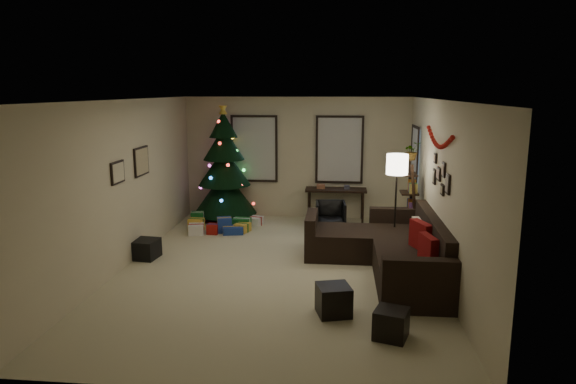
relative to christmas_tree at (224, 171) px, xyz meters
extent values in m
plane|color=#C0B891|center=(1.57, -3.14, -1.08)|extent=(7.00, 7.00, 0.00)
plane|color=white|center=(1.57, -3.14, 1.62)|extent=(7.00, 7.00, 0.00)
plane|color=beige|center=(1.57, 0.36, 0.27)|extent=(5.00, 0.00, 5.00)
plane|color=beige|center=(1.57, -6.64, 0.27)|extent=(5.00, 0.00, 5.00)
plane|color=beige|center=(-0.93, -3.14, 0.27)|extent=(0.00, 7.00, 7.00)
plane|color=beige|center=(4.07, -3.14, 0.27)|extent=(0.00, 7.00, 7.00)
cube|color=#728CB2|center=(0.62, 0.33, 0.47)|extent=(0.94, 0.02, 1.35)
cube|color=beige|center=(0.62, 0.33, 0.47)|extent=(0.94, 0.03, 1.35)
cube|color=#728CB2|center=(2.52, 0.33, 0.47)|extent=(0.94, 0.02, 1.35)
cube|color=beige|center=(2.52, 0.33, 0.47)|extent=(0.94, 0.03, 1.35)
cube|color=#728CB2|center=(4.04, -0.59, 0.42)|extent=(0.05, 0.27, 1.17)
cube|color=beige|center=(4.04, -0.59, 0.42)|extent=(0.05, 0.45, 1.17)
cylinder|color=black|center=(0.00, 0.00, -0.93)|extent=(0.10, 0.10, 0.31)
cone|color=black|center=(0.00, 0.00, -0.46)|extent=(1.40, 1.40, 0.98)
cone|color=black|center=(0.00, 0.00, 0.11)|extent=(1.16, 1.16, 0.83)
cone|color=black|center=(0.00, 0.00, 0.62)|extent=(0.91, 0.91, 0.72)
cone|color=black|center=(0.00, 0.00, 1.03)|extent=(0.62, 0.62, 0.57)
cylinder|color=maroon|center=(0.00, 0.00, -1.06)|extent=(1.13, 1.13, 0.04)
cube|color=#14591E|center=(0.52, -0.79, -0.97)|extent=(0.35, 0.28, 0.22)
cube|color=navy|center=(0.22, -1.09, -0.93)|extent=(0.28, 0.25, 0.30)
cube|color=silver|center=(0.77, -0.49, -0.99)|extent=(0.25, 0.30, 0.18)
cube|color=gold|center=(-0.38, -1.04, -0.96)|extent=(0.30, 0.22, 0.25)
cube|color=maroon|center=(0.02, -1.24, -0.98)|extent=(0.22, 0.22, 0.20)
cube|color=#14591E|center=(-0.48, -0.59, -0.94)|extent=(0.26, 0.26, 0.28)
cube|color=navy|center=(0.42, -1.19, -1.01)|extent=(0.40, 0.30, 0.15)
cube|color=silver|center=(-0.31, -1.30, -0.98)|extent=(0.30, 0.31, 0.20)
cube|color=gold|center=(0.59, -1.03, -0.99)|extent=(0.25, 0.30, 0.18)
cube|color=black|center=(3.60, -3.20, -0.85)|extent=(1.00, 2.67, 0.47)
cube|color=black|center=(4.00, -3.20, -0.38)|extent=(0.20, 2.67, 0.46)
cube|color=black|center=(3.60, -4.64, -0.71)|extent=(1.00, 0.20, 0.74)
cube|color=black|center=(3.60, -1.76, -0.71)|extent=(1.00, 0.20, 0.74)
cube|color=black|center=(2.63, -2.37, -0.85)|extent=(0.95, 1.00, 0.47)
cube|color=black|center=(2.06, -2.37, -0.71)|extent=(0.18, 1.00, 0.74)
cube|color=maroon|center=(3.78, -4.00, -0.44)|extent=(0.22, 0.46, 0.45)
cube|color=maroon|center=(3.78, -3.35, -0.44)|extent=(0.30, 0.52, 0.50)
cube|color=beige|center=(3.78, -2.95, -0.45)|extent=(0.13, 0.41, 0.40)
cube|color=black|center=(2.49, -4.79, -0.89)|extent=(0.50, 0.50, 0.39)
cube|color=black|center=(3.17, -5.36, -0.91)|extent=(0.46, 0.46, 0.35)
cube|color=black|center=(2.47, 0.08, -0.39)|extent=(1.33, 0.48, 0.05)
cylinder|color=black|center=(1.88, -0.11, -0.75)|extent=(0.05, 0.05, 0.67)
cylinder|color=black|center=(1.88, 0.27, -0.75)|extent=(0.05, 0.05, 0.67)
cylinder|color=black|center=(3.05, -0.11, -0.75)|extent=(0.05, 0.05, 0.67)
cylinder|color=black|center=(3.05, 0.27, -0.75)|extent=(0.05, 0.05, 0.67)
imported|color=black|center=(2.37, -0.57, -0.79)|extent=(0.60, 0.57, 0.58)
cube|color=black|center=(3.89, -1.79, -0.31)|extent=(0.05, 0.05, 1.55)
cube|color=black|center=(3.89, -1.38, -0.31)|extent=(0.05, 0.05, 1.55)
cube|color=black|center=(3.86, -1.59, -0.78)|extent=(0.30, 0.43, 0.03)
cube|color=black|center=(3.86, -1.59, -0.43)|extent=(0.30, 0.43, 0.03)
cube|color=black|center=(3.86, -1.59, -0.09)|extent=(0.30, 0.43, 0.03)
cube|color=black|center=(3.86, -1.59, 0.25)|extent=(0.30, 0.43, 0.03)
imported|color=#4C4C4C|center=(3.87, -1.35, 0.71)|extent=(0.48, 0.45, 0.44)
cylinder|color=black|center=(3.52, -2.10, -1.06)|extent=(0.31, 0.31, 0.03)
cylinder|color=black|center=(3.52, -2.10, -0.31)|extent=(0.03, 0.03, 1.48)
cylinder|color=white|center=(3.52, -2.10, 0.51)|extent=(0.37, 0.37, 0.35)
cube|color=black|center=(-0.91, -2.45, 0.55)|extent=(0.04, 0.60, 0.50)
cube|color=tan|center=(-0.91, -2.45, 0.55)|extent=(0.01, 0.54, 0.45)
cube|color=black|center=(-0.91, -3.43, 0.51)|extent=(0.04, 0.45, 0.35)
cube|color=beige|center=(-0.91, -3.43, 0.51)|extent=(0.01, 0.41, 0.31)
cube|color=black|center=(4.05, -3.74, 0.47)|extent=(0.03, 0.22, 0.28)
cube|color=black|center=(4.05, -3.39, 0.62)|extent=(0.03, 0.18, 0.22)
cube|color=black|center=(4.05, -3.39, 0.32)|extent=(0.03, 0.20, 0.16)
cube|color=black|center=(4.05, -3.04, 0.50)|extent=(0.03, 0.26, 0.20)
cube|color=black|center=(4.05, -2.69, 0.40)|extent=(0.03, 0.18, 0.24)
cube|color=black|center=(4.05, -2.69, 0.70)|extent=(0.03, 0.16, 0.16)
cube|color=#990F0C|center=(1.42, 0.43, 0.28)|extent=(0.14, 0.04, 0.30)
cube|color=white|center=(1.42, 0.43, 0.43)|extent=(0.16, 0.05, 0.08)
cube|color=#990F0C|center=(1.49, 0.43, 0.15)|extent=(0.10, 0.04, 0.08)
cube|color=#990F0C|center=(1.75, 0.42, 0.37)|extent=(0.14, 0.04, 0.30)
cube|color=white|center=(1.75, 0.42, 0.52)|extent=(0.16, 0.05, 0.08)
cube|color=#990F0C|center=(1.82, 0.42, 0.24)|extent=(0.10, 0.04, 0.08)
cube|color=black|center=(-0.88, -2.84, -0.92)|extent=(0.70, 0.51, 0.33)
camera|label=1|loc=(2.53, -11.01, 1.77)|focal=32.01mm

